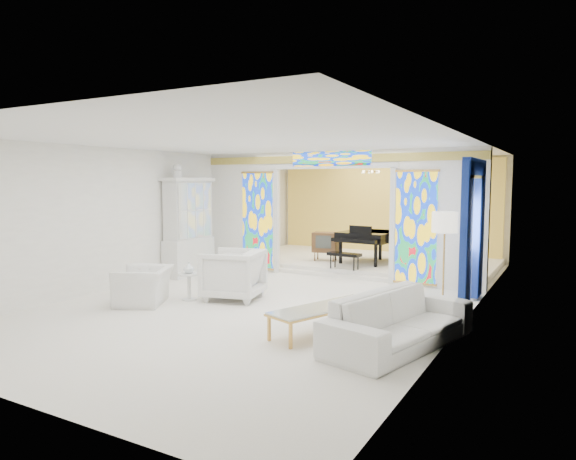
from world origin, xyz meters
The scene contains 24 objects.
floor centered at (0.00, 0.00, 0.00)m, with size 12.00×12.00×0.00m, color white.
ceiling centered at (0.00, 0.00, 3.00)m, with size 7.00×12.00×0.02m, color white.
wall_back centered at (0.00, 6.00, 1.50)m, with size 7.00×0.02×3.00m, color white.
wall_front centered at (0.00, -6.00, 1.50)m, with size 7.00×0.02×3.00m, color white.
wall_left centered at (-3.50, 0.00, 1.50)m, with size 0.02×12.00×3.00m, color white.
wall_right centered at (3.50, 0.00, 1.50)m, with size 0.02×12.00×3.00m, color white.
partition_wall centered at (0.00, 2.00, 1.65)m, with size 7.00×0.22×3.00m.
stained_glass_left centered at (-2.03, 1.89, 1.30)m, with size 0.90×0.04×2.40m, color gold.
stained_glass_right centered at (2.03, 1.89, 1.30)m, with size 0.90×0.04×2.40m, color gold.
stained_glass_transom centered at (0.00, 1.89, 2.82)m, with size 2.00×0.04×0.34m, color gold.
alcove_platform centered at (0.00, 4.10, 0.09)m, with size 6.80×3.80×0.18m, color white.
gold_curtain_back centered at (0.00, 5.88, 1.50)m, with size 6.70×0.10×2.90m, color #EBC351.
chandelier centered at (0.20, 4.00, 2.55)m, with size 0.48×0.48×0.30m, color #C19043.
blue_drapes centered at (3.40, 0.70, 1.58)m, with size 0.14×1.85×2.65m.
china_cabinet centered at (-3.22, 0.60, 1.17)m, with size 0.56×1.46×2.72m.
armchair_left centered at (-1.98, -2.16, 0.34)m, with size 1.06×0.92×0.69m, color white.
armchair_right centered at (-0.74, -1.02, 0.49)m, with size 1.05×1.08×0.98m, color white.
sofa centered at (2.95, -2.26, 0.37)m, with size 2.54×0.99×0.74m, color silver.
side_table centered at (-1.44, -1.51, 0.34)m, with size 0.53×0.53×0.53m.
vase centered at (-1.44, -1.51, 0.63)m, with size 0.20×0.20×0.21m, color white.
coffee_table centered at (1.78, -2.20, 0.38)m, with size 1.21×1.96×0.42m.
floor_lamp centered at (3.10, -0.24, 1.52)m, with size 0.57×0.57×1.78m.
grand_piano centered at (0.45, 3.68, 0.85)m, with size 1.71×2.52×0.99m.
tv_console centered at (-0.77, 3.27, 0.67)m, with size 0.72×0.56×0.76m.
Camera 1 is at (5.00, -9.10, 2.29)m, focal length 32.00 mm.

